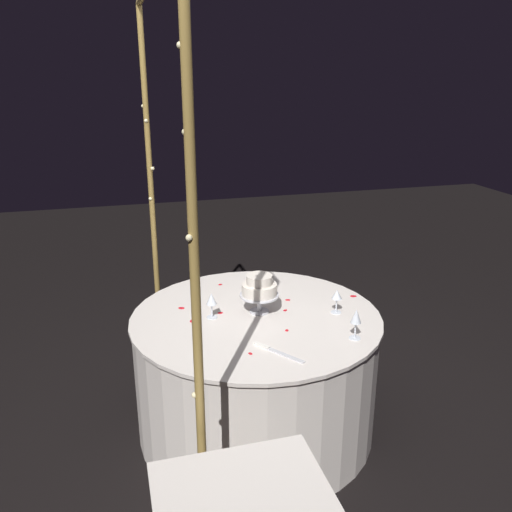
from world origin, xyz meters
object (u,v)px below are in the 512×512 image
(decorative_arch, at_px, (164,178))
(wine_glass_2, at_px, (212,300))
(tiered_cake, at_px, (259,288))
(wine_glass_0, at_px, (337,296))
(main_table, at_px, (256,372))
(cake_knife, at_px, (275,351))
(wine_glass_1, at_px, (356,318))

(decorative_arch, relative_size, wine_glass_2, 16.51)
(decorative_arch, relative_size, tiered_cake, 10.82)
(wine_glass_0, height_order, wine_glass_2, wine_glass_2)
(main_table, relative_size, cake_knife, 5.47)
(decorative_arch, height_order, wine_glass_0, decorative_arch)
(wine_glass_2, bearing_deg, cake_knife, -154.24)
(decorative_arch, bearing_deg, wine_glass_1, -114.49)
(cake_knife, bearing_deg, wine_glass_2, 25.76)
(main_table, xyz_separation_m, wine_glass_1, (-0.40, -0.41, 0.48))
(tiered_cake, height_order, wine_glass_0, tiered_cake)
(wine_glass_0, bearing_deg, tiered_cake, 73.25)
(main_table, height_order, wine_glass_2, wine_glass_2)
(decorative_arch, height_order, wine_glass_1, decorative_arch)
(tiered_cake, bearing_deg, decorative_arch, 94.17)
(decorative_arch, bearing_deg, cake_knife, -133.50)
(wine_glass_0, distance_m, wine_glass_1, 0.31)
(tiered_cake, height_order, wine_glass_1, tiered_cake)
(wine_glass_0, bearing_deg, wine_glass_2, 79.65)
(main_table, bearing_deg, wine_glass_1, -134.28)
(wine_glass_2, relative_size, cake_knife, 0.57)
(main_table, distance_m, cake_knife, 0.56)
(decorative_arch, relative_size, main_table, 1.73)
(wine_glass_1, distance_m, cake_knife, 0.45)
(wine_glass_0, bearing_deg, wine_glass_1, 173.92)
(tiered_cake, xyz_separation_m, wine_glass_0, (-0.12, -0.41, -0.04))
(wine_glass_0, height_order, wine_glass_1, wine_glass_1)
(decorative_arch, distance_m, wine_glass_1, 1.18)
(decorative_arch, relative_size, wine_glass_1, 14.83)
(wine_glass_0, relative_size, wine_glass_1, 0.85)
(decorative_arch, distance_m, tiered_cake, 0.82)
(wine_glass_1, bearing_deg, decorative_arch, 65.51)
(tiered_cake, bearing_deg, main_table, 140.35)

